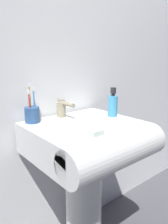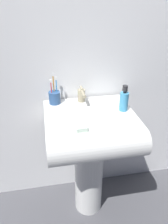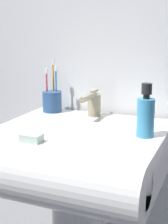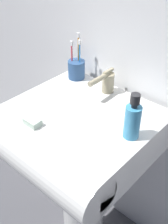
% 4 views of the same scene
% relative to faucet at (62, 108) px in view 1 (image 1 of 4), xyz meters
% --- Properties ---
extents(wall_back, '(5.00, 0.05, 2.40)m').
position_rel_faucet_xyz_m(wall_back, '(0.02, 0.11, 0.30)').
color(wall_back, white).
rests_on(wall_back, ground).
extents(sink_pedestal, '(0.21, 0.21, 0.68)m').
position_rel_faucet_xyz_m(sink_pedestal, '(0.02, -0.17, -0.56)').
color(sink_pedestal, white).
rests_on(sink_pedestal, ground).
extents(sink_basin, '(0.56, 0.55, 0.16)m').
position_rel_faucet_xyz_m(sink_basin, '(0.02, -0.23, -0.13)').
color(sink_basin, white).
rests_on(sink_basin, sink_pedestal).
extents(faucet, '(0.05, 0.15, 0.10)m').
position_rel_faucet_xyz_m(faucet, '(0.00, 0.00, 0.00)').
color(faucet, tan).
rests_on(faucet, sink_basin).
extents(toothbrush_cup, '(0.08, 0.08, 0.21)m').
position_rel_faucet_xyz_m(toothbrush_cup, '(-0.18, 0.01, -0.01)').
color(toothbrush_cup, '#2D5184').
rests_on(toothbrush_cup, sink_basin).
extents(soap_bottle, '(0.05, 0.05, 0.17)m').
position_rel_faucet_xyz_m(soap_bottle, '(0.24, -0.17, 0.02)').
color(soap_bottle, '#3F99CC').
rests_on(soap_bottle, sink_basin).
extents(bar_soap, '(0.06, 0.04, 0.02)m').
position_rel_faucet_xyz_m(bar_soap, '(-0.06, -0.35, -0.04)').
color(bar_soap, silver).
rests_on(bar_soap, sink_basin).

